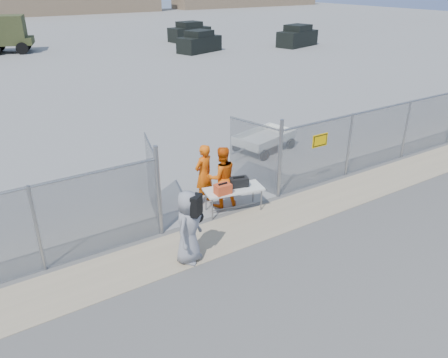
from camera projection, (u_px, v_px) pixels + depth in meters
ground at (266, 246)px, 11.18m from camera, size 160.00×160.00×0.00m
tarmac_inside at (7, 45)px, 43.23m from camera, size 160.00×80.00×0.01m
dirt_strip at (244, 228)px, 11.94m from camera, size 44.00×1.60×0.01m
chain_link_fence at (224, 179)px, 12.24m from camera, size 40.00×0.20×2.20m
folding_table at (234, 200)px, 12.70m from camera, size 1.81×1.04×0.72m
orange_bag at (223, 189)px, 12.21m from camera, size 0.46×0.32×0.28m
black_duffel at (239, 182)px, 12.64m from camera, size 0.61×0.45×0.26m
security_worker_left at (204, 174)px, 12.94m from camera, size 0.78×0.62×1.86m
security_worker_right at (222, 177)px, 12.76m from camera, size 1.04×0.89×1.87m
visitor at (188, 227)px, 10.24m from camera, size 1.08×1.02×1.85m
utility_trailer at (264, 141)px, 17.15m from camera, size 3.43×2.34×0.76m
parked_vehicle_near at (199, 42)px, 39.02m from camera, size 4.47×3.04×1.85m
parked_vehicle_mid at (189, 32)px, 45.50m from camera, size 4.46×2.41×1.93m
parked_vehicle_far at (297, 36)px, 42.27m from camera, size 4.73×3.07×1.97m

